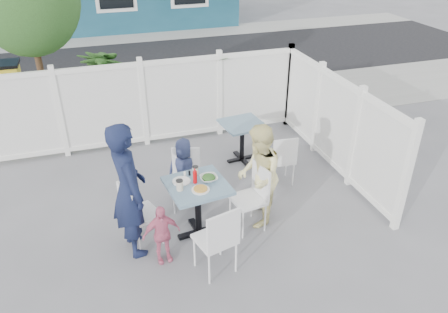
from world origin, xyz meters
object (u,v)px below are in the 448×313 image
object	(u,v)px
spare_table	(242,132)
chair_near	(219,237)
chair_left	(136,211)
main_table	(198,196)
chair_back	(186,174)
man	(129,190)
boy	(184,170)
chair_right	(253,193)
woman	(258,176)
toddler	(161,234)
utility_cabinet	(6,97)

from	to	relation	value
spare_table	chair_near	world-z (taller)	chair_near
chair_near	chair_left	bearing A→B (deg)	120.80
main_table	chair_back	distance (m)	0.74
man	chair_near	bearing A→B (deg)	-141.14
spare_table	boy	xyz separation A→B (m)	(-1.23, -0.87, -0.05)
chair_left	man	xyz separation A→B (m)	(-0.06, -0.05, 0.36)
main_table	boy	distance (m)	0.88
chair_right	boy	distance (m)	1.19
main_table	woman	size ratio (longest dim) A/B	0.57
spare_table	boy	distance (m)	1.51
woman	toddler	distance (m)	1.52
spare_table	woman	bearing A→B (deg)	-102.79
spare_table	boy	bearing A→B (deg)	-144.65
boy	toddler	size ratio (longest dim) A/B	1.24
main_table	boy	xyz separation A→B (m)	(0.02, 0.87, -0.11)
main_table	spare_table	bearing A→B (deg)	54.24
chair_back	boy	bearing A→B (deg)	-75.69
chair_left	boy	distance (m)	1.18
chair_left	woman	distance (m)	1.69
main_table	toddler	xyz separation A→B (m)	(-0.56, -0.37, -0.21)
chair_left	chair_right	size ratio (longest dim) A/B	0.98
utility_cabinet	spare_table	xyz separation A→B (m)	(4.02, -2.73, -0.08)
chair_back	boy	size ratio (longest dim) A/B	0.89
main_table	chair_near	bearing A→B (deg)	-87.19
chair_right	man	world-z (taller)	man
woman	spare_table	bearing A→B (deg)	-171.70
woman	boy	bearing A→B (deg)	-113.72
chair_left	chair_back	bearing A→B (deg)	110.27
chair_left	woman	size ratio (longest dim) A/B	0.63
woman	toddler	world-z (taller)	woman
main_table	woman	world-z (taller)	woman
man	chair_back	bearing A→B (deg)	-60.00
spare_table	man	size ratio (longest dim) A/B	0.42
chair_right	toddler	bearing A→B (deg)	94.04
chair_back	woman	world-z (taller)	woman
chair_back	boy	distance (m)	0.14
man	toddler	bearing A→B (deg)	-148.92
man	woman	xyz separation A→B (m)	(1.74, 0.05, -0.16)
utility_cabinet	chair_left	world-z (taller)	utility_cabinet
woman	utility_cabinet	bearing A→B (deg)	-119.66
chair_right	woman	world-z (taller)	woman
chair_right	woman	distance (m)	0.23
chair_back	man	world-z (taller)	man
chair_left	man	size ratio (longest dim) A/B	0.52
main_table	spare_table	size ratio (longest dim) A/B	1.12
chair_back	chair_near	xyz separation A→B (m)	(0.02, -1.54, 0.04)
chair_right	man	distance (m)	1.67
chair_right	chair_back	distance (m)	1.09
chair_near	woman	xyz separation A→B (m)	(0.83, 0.83, 0.18)
chair_left	toddler	distance (m)	0.48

